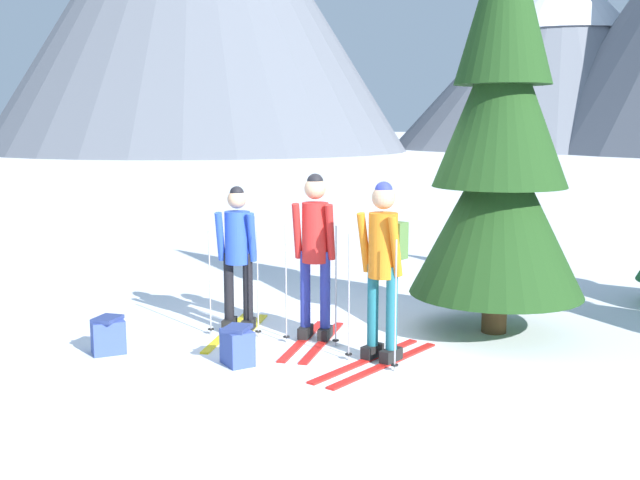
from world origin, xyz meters
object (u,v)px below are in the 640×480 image
object	(u,v)px
backpack_on_snow_front	(237,346)
backpack_on_snow_beside	(108,335)
skier_in_red	(315,249)
pine_tree_mid	(500,143)
skier_in_blue	(238,251)
skier_in_orange	(383,261)

from	to	relation	value
backpack_on_snow_front	backpack_on_snow_beside	bearing A→B (deg)	-177.64
skier_in_red	pine_tree_mid	xyz separation A→B (m)	(1.82, 0.88, 1.10)
backpack_on_snow_beside	skier_in_blue	bearing A→B (deg)	51.46
backpack_on_snow_front	backpack_on_snow_beside	xyz separation A→B (m)	(-1.39, -0.06, 0.00)
backpack_on_snow_front	backpack_on_snow_beside	size ratio (longest dim) A/B	1.00
skier_in_blue	pine_tree_mid	distance (m)	3.09
skier_in_orange	pine_tree_mid	xyz separation A→B (m)	(0.97, 1.38, 1.10)
skier_in_orange	pine_tree_mid	distance (m)	2.01
pine_tree_mid	backpack_on_snow_beside	size ratio (longest dim) A/B	11.52
skier_in_orange	backpack_on_snow_front	size ratio (longest dim) A/B	4.43
pine_tree_mid	backpack_on_snow_front	world-z (taller)	pine_tree_mid
backpack_on_snow_front	backpack_on_snow_beside	distance (m)	1.39
pine_tree_mid	skier_in_blue	bearing A→B (deg)	-163.75
skier_in_blue	backpack_on_snow_front	size ratio (longest dim) A/B	4.10
skier_in_orange	pine_tree_mid	size ratio (longest dim) A/B	0.38
skier_in_orange	skier_in_blue	bearing A→B (deg)	161.83
pine_tree_mid	backpack_on_snow_beside	world-z (taller)	pine_tree_mid
skier_in_red	skier_in_orange	xyz separation A→B (m)	(0.85, -0.50, 0.00)
backpack_on_snow_front	skier_in_red	bearing A→B (deg)	65.91
skier_in_blue	skier_in_red	bearing A→B (deg)	-5.19
skier_in_orange	backpack_on_snow_beside	distance (m)	2.88
skier_in_red	skier_in_orange	size ratio (longest dim) A/B	1.01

